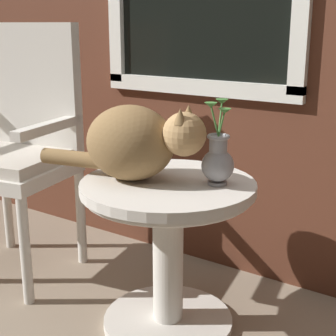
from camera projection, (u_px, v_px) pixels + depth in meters
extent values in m
cube|color=silver|center=(197.00, 87.00, 2.27)|extent=(0.99, 0.03, 0.07)
cylinder|color=silver|center=(168.00, 320.00, 1.95)|extent=(0.49, 0.49, 0.03)
cylinder|color=silver|center=(168.00, 256.00, 1.88)|extent=(0.11, 0.11, 0.51)
cylinder|color=silver|center=(168.00, 186.00, 1.81)|extent=(0.63, 0.63, 0.03)
torus|color=silver|center=(168.00, 194.00, 1.81)|extent=(0.60, 0.60, 0.02)
cylinder|color=silver|center=(25.00, 251.00, 2.05)|extent=(0.04, 0.04, 0.46)
cylinder|color=silver|center=(7.00, 205.00, 2.58)|extent=(0.04, 0.04, 0.46)
cylinder|color=silver|center=(81.00, 217.00, 2.41)|extent=(0.04, 0.04, 0.46)
cube|color=silver|center=(10.00, 170.00, 2.24)|extent=(0.56, 0.54, 0.06)
cube|color=beige|center=(9.00, 158.00, 2.23)|extent=(0.51, 0.49, 0.05)
cube|color=silver|center=(33.00, 90.00, 2.33)|extent=(0.49, 0.15, 0.60)
cube|color=silver|center=(48.00, 127.00, 2.10)|extent=(0.13, 0.42, 0.04)
ellipsoid|color=olive|center=(130.00, 143.00, 1.79)|extent=(0.37, 0.33, 0.27)
sphere|color=tan|center=(184.00, 134.00, 1.71)|extent=(0.15, 0.15, 0.15)
cone|color=olive|center=(180.00, 116.00, 1.65)|extent=(0.05, 0.05, 0.05)
cone|color=olive|center=(189.00, 112.00, 1.73)|extent=(0.05, 0.05, 0.05)
cylinder|color=olive|center=(77.00, 159.00, 1.89)|extent=(0.29, 0.12, 0.06)
cylinder|color=#99999E|center=(217.00, 183.00, 1.77)|extent=(0.07, 0.07, 0.01)
ellipsoid|color=#99999E|center=(218.00, 165.00, 1.75)|extent=(0.11, 0.11, 0.11)
cylinder|color=#99999E|center=(218.00, 145.00, 1.73)|extent=(0.06, 0.06, 0.06)
torus|color=#99999E|center=(219.00, 137.00, 1.72)|extent=(0.08, 0.08, 0.01)
cylinder|color=#47893D|center=(215.00, 121.00, 1.71)|extent=(0.03, 0.02, 0.11)
cone|color=#47893D|center=(211.00, 105.00, 1.70)|extent=(0.04, 0.04, 0.02)
cylinder|color=#47893D|center=(220.00, 119.00, 1.73)|extent=(0.02, 0.06, 0.11)
cone|color=#47893D|center=(222.00, 102.00, 1.74)|extent=(0.04, 0.04, 0.02)
cylinder|color=#47893D|center=(222.00, 124.00, 1.71)|extent=(0.02, 0.01, 0.09)
cone|color=#47893D|center=(225.00, 111.00, 1.70)|extent=(0.04, 0.04, 0.02)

